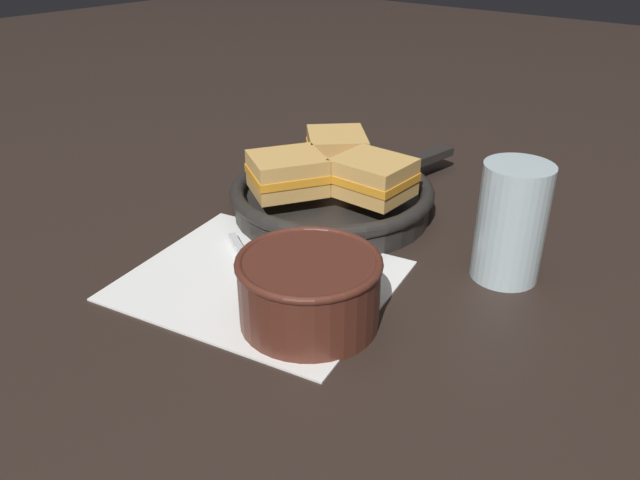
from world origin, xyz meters
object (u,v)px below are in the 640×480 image
Objects in this scene: spoon at (260,283)px; drinking_glass at (511,223)px; sandwich_near_left at (373,177)px; sandwich_near_right at (337,150)px; soup_bowl at (309,286)px; sandwich_far_left at (287,173)px; skillet at (333,198)px.

spoon is 0.27m from drinking_glass.
sandwich_near_right is (-0.09, 0.05, 0.00)m from sandwich_near_left.
sandwich_far_left is (-0.16, 0.15, 0.03)m from soup_bowl.
drinking_glass reaches higher than sandwich_far_left.
sandwich_near_left is at bearing -26.99° from sandwich_near_right.
sandwich_far_left is (0.01, -0.10, 0.00)m from sandwich_near_right.
sandwich_near_left and sandwich_far_left have the same top height.
sandwich_near_right reaches higher than skillet.
drinking_glass reaches higher than sandwich_near_right.
drinking_glass reaches higher than spoon.
drinking_glass is at bearing -1.26° from skillet.
soup_bowl is at bearing -117.84° from drinking_glass.
spoon is 1.32× the size of sandwich_near_right.
sandwich_far_left is 0.27m from drinking_glass.
drinking_glass is (0.27, -0.05, -0.00)m from sandwich_near_right.
drinking_glass reaches higher than sandwich_near_left.
sandwich_far_left reaches higher than spoon.
sandwich_near_left reaches higher than soup_bowl.
sandwich_near_left is (0.00, 0.19, 0.06)m from spoon.
drinking_glass is at bearing 10.71° from sandwich_far_left.
sandwich_near_right is at bearing 153.01° from sandwich_near_left.
soup_bowl is 0.22m from sandwich_near_left.
soup_bowl is 1.19× the size of sandwich_far_left.
sandwich_near_left and sandwich_near_right have the same top height.
soup_bowl is 0.22m from sandwich_far_left.
soup_bowl is at bearing -69.98° from sandwich_near_left.
soup_bowl reaches higher than spoon.
skillet is 0.08m from sandwich_far_left.
skillet is at bearing 135.55° from spoon.
spoon is (-0.08, 0.01, -0.03)m from soup_bowl.
sandwich_far_left is at bearing 150.74° from spoon.
skillet is 3.15× the size of sandwich_near_right.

